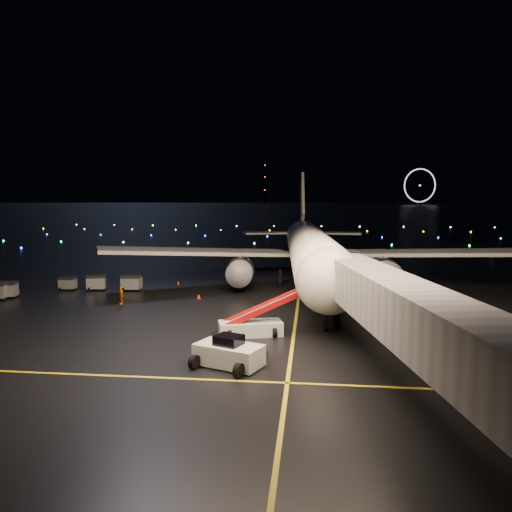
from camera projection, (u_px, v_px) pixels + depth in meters
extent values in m
plane|color=black|center=(292.00, 213.00, 336.99)|extent=(2000.00, 2000.00, 0.00)
cube|color=gold|center=(299.00, 299.00, 54.40)|extent=(0.25, 80.00, 0.02)
cube|color=gold|center=(19.00, 372.00, 31.61)|extent=(60.00, 0.25, 0.02)
cube|color=silver|center=(229.00, 351.00, 32.62)|extent=(4.89, 3.74, 2.07)
imported|color=orange|center=(121.00, 295.00, 51.59)|extent=(0.92, 1.16, 1.84)
cone|color=#E43905|center=(199.00, 296.00, 54.62)|extent=(0.54, 0.54, 0.47)
cone|color=#E43905|center=(235.00, 284.00, 62.14)|extent=(0.58, 0.58, 0.53)
cone|color=#E43905|center=(178.00, 282.00, 63.54)|extent=(0.40, 0.40, 0.44)
cone|color=#E43905|center=(130.00, 275.00, 69.29)|extent=(0.51, 0.51, 0.55)
cylinder|color=black|center=(265.00, 183.00, 774.10)|extent=(1.80, 1.80, 64.00)
cube|color=gray|center=(132.00, 283.00, 59.19)|extent=(2.17, 1.52, 1.84)
cube|color=gray|center=(96.00, 282.00, 59.46)|extent=(2.46, 2.02, 1.81)
cube|color=gray|center=(68.00, 283.00, 59.62)|extent=(1.81, 1.27, 1.54)
cube|color=gray|center=(6.00, 290.00, 54.92)|extent=(2.33, 1.82, 1.79)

